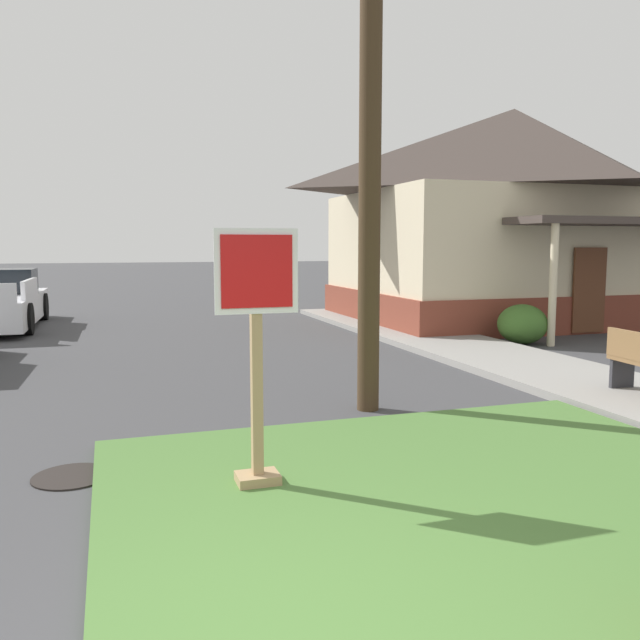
% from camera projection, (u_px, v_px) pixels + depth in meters
% --- Properties ---
extents(grass_corner_patch, '(5.73, 5.46, 0.08)m').
position_uv_depth(grass_corner_patch, '(480.00, 512.00, 5.02)').
color(grass_corner_patch, '#477033').
rests_on(grass_corner_patch, ground).
extents(sidewalk_strip, '(2.20, 19.96, 0.12)m').
position_uv_depth(sidewalk_strip, '(529.00, 366.00, 10.99)').
color(sidewalk_strip, gray).
rests_on(sidewalk_strip, ground).
extents(stop_sign, '(0.70, 0.28, 2.16)m').
position_uv_depth(stop_sign, '(257.00, 364.00, 5.40)').
color(stop_sign, '#A3845B').
rests_on(stop_sign, grass_corner_patch).
extents(manhole_cover, '(0.70, 0.70, 0.02)m').
position_uv_depth(manhole_cover, '(72.00, 476.00, 5.88)').
color(manhole_cover, black).
rests_on(manhole_cover, ground).
extents(corner_house, '(9.24, 7.95, 5.82)m').
position_uv_depth(corner_house, '(511.00, 213.00, 18.00)').
color(corner_house, brown).
rests_on(corner_house, ground).
extents(shrub_near_porch, '(1.05, 1.05, 0.85)m').
position_uv_depth(shrub_near_porch, '(522.00, 324.00, 13.82)').
color(shrub_near_porch, '#3C6526').
rests_on(shrub_near_porch, ground).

